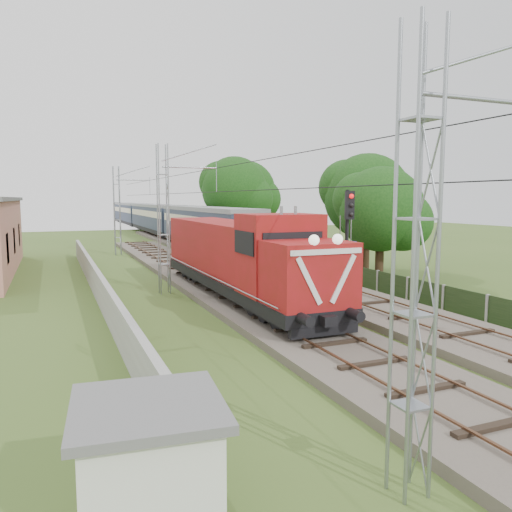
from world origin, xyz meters
name	(u,v)px	position (x,y,z in m)	size (l,w,h in m)	color
ground	(325,348)	(0.00, 0.00, 0.00)	(140.00, 140.00, 0.00)	#3F5921
track_main	(250,303)	(0.00, 7.00, 0.18)	(4.20, 70.00, 0.45)	#6B6054
track_side	(248,265)	(5.00, 20.00, 0.18)	(4.20, 80.00, 0.45)	#6B6054
catenary	(164,219)	(-2.95, 12.00, 4.05)	(3.31, 70.00, 8.00)	gray
boundary_wall	(97,284)	(-6.50, 12.00, 0.75)	(0.25, 40.00, 1.50)	#9E9E99
fence	(443,298)	(8.00, 3.00, 0.60)	(0.12, 32.00, 1.20)	black
locomotive	(239,256)	(0.00, 8.49, 2.27)	(3.05, 17.40, 4.42)	black
coach_rake	(156,217)	(5.00, 54.98, 2.63)	(3.19, 71.21, 3.69)	black
signal_post	(348,230)	(3.25, 3.72, 3.78)	(0.58, 0.47, 5.51)	black
relay_hut	(150,475)	(-7.40, -7.66, 1.12)	(2.36, 2.36, 2.22)	silver
tree_a	(382,210)	(10.22, 10.82, 4.42)	(5.47, 5.21, 7.09)	#3B2818
tree_b	(368,198)	(12.39, 15.39, 5.19)	(6.42, 6.11, 8.32)	#3B2818
tree_c	(235,190)	(10.16, 36.87, 6.04)	(7.47, 7.11, 9.68)	#3B2818
tree_d	(246,191)	(12.81, 40.41, 5.96)	(7.37, 7.01, 9.55)	#3B2818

